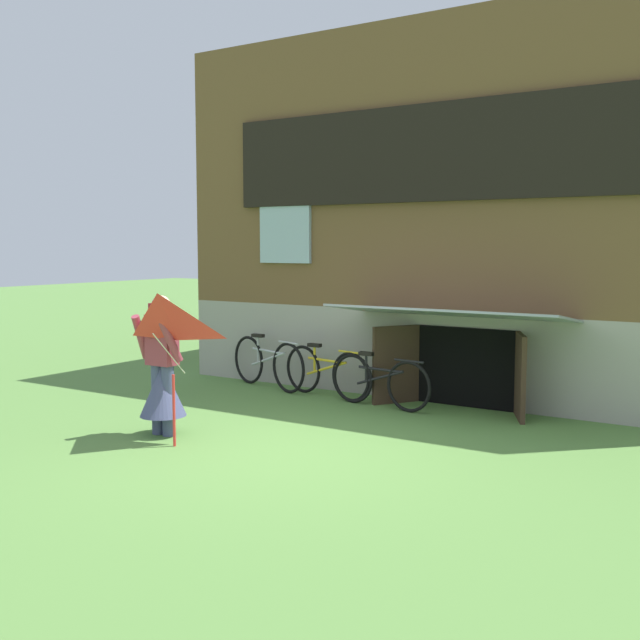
# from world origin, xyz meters

# --- Properties ---
(ground_plane) EXTENTS (60.00, 60.00, 0.00)m
(ground_plane) POSITION_xyz_m (0.00, 0.00, 0.00)
(ground_plane) COLOR #56843D
(log_house) EXTENTS (7.90, 6.69, 5.16)m
(log_house) POSITION_xyz_m (0.00, 5.78, 2.58)
(log_house) COLOR #9E998E
(log_house) RESTS_ON ground_plane
(person) EXTENTS (0.61, 0.52, 1.57)m
(person) POSITION_xyz_m (-1.59, -0.27, 0.66)
(person) COLOR #474C75
(person) RESTS_ON ground_plane
(kite) EXTENTS (0.92, 0.86, 1.56)m
(kite) POSITION_xyz_m (-1.17, -0.75, 1.27)
(kite) COLOR red
(kite) RESTS_ON ground_plane
(bicycle_black) EXTENTS (1.56, 0.25, 0.72)m
(bicycle_black) POSITION_xyz_m (-0.23, 2.33, 0.35)
(bicycle_black) COLOR black
(bicycle_black) RESTS_ON ground_plane
(bicycle_yellow) EXTENTS (1.59, 0.39, 0.74)m
(bicycle_yellow) POSITION_xyz_m (-1.18, 2.53, 0.36)
(bicycle_yellow) COLOR black
(bicycle_yellow) RESTS_ON ground_plane
(bicycle_silver) EXTENTS (1.67, 0.57, 0.79)m
(bicycle_silver) POSITION_xyz_m (-2.28, 2.63, 0.38)
(bicycle_silver) COLOR black
(bicycle_silver) RESTS_ON ground_plane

